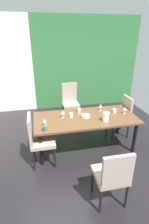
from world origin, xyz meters
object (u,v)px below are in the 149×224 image
object	(u,v)px
pitcher_corner	(106,117)
cup_center	(71,115)
chair_head_near	(113,175)
wine_glass_west	(44,121)
chair_right_far	(122,114)
dining_table	(86,120)
wine_glass_south	(63,113)
cup_near_window	(114,111)
wine_glass_left	(125,109)
chair_left_near	(38,138)
serving_bowl_right	(86,116)
wine_glass_front	(101,106)
cup_near_shelf	(79,110)
cup_north	(45,128)
chair_head_far	(70,100)

from	to	relation	value
pitcher_corner	cup_center	bearing A→B (deg)	153.17
chair_head_near	wine_glass_west	distance (m)	1.53
chair_right_far	dining_table	bearing A→B (deg)	108.57
wine_glass_south	cup_near_window	distance (m)	1.13
wine_glass_left	wine_glass_south	distance (m)	1.33
chair_left_near	serving_bowl_right	distance (m)	1.06
cup_center	chair_left_near	bearing A→B (deg)	-150.38
chair_head_near	cup_center	xyz separation A→B (m)	(-0.28, 1.51, 0.23)
cup_near_window	wine_glass_west	bearing A→B (deg)	-169.52
wine_glass_front	cup_near_shelf	bearing A→B (deg)	177.69
chair_head_near	wine_glass_south	bearing A→B (deg)	106.18
wine_glass_west	wine_glass_left	xyz separation A→B (m)	(1.71, 0.19, 0.00)
wine_glass_west	cup_near_window	size ratio (longest dim) A/B	1.76
cup_near_window	chair_head_near	bearing A→B (deg)	-114.02
chair_left_near	wine_glass_left	size ratio (longest dim) A/B	7.07
cup_center	pitcher_corner	bearing A→B (deg)	-26.83
wine_glass_west	dining_table	bearing A→B (deg)	12.51
cup_north	chair_head_near	bearing A→B (deg)	-51.99
chair_right_far	cup_center	xyz separation A→B (m)	(-1.27, -0.27, 0.23)
serving_bowl_right	chair_head_far	bearing A→B (deg)	91.95
chair_head_far	cup_near_shelf	world-z (taller)	chair_head_far
chair_right_far	chair_head_far	world-z (taller)	chair_head_far
chair_head_far	chair_left_near	world-z (taller)	chair_head_far
chair_head_near	cup_north	distance (m)	1.38
chair_right_far	cup_north	bearing A→B (deg)	110.94
pitcher_corner	wine_glass_west	bearing A→B (deg)	176.77
cup_near_shelf	pitcher_corner	xyz separation A→B (m)	(0.41, -0.53, 0.05)
dining_table	wine_glass_front	world-z (taller)	wine_glass_front
cup_center	wine_glass_west	bearing A→B (deg)	-155.44
cup_center	pitcher_corner	world-z (taller)	pitcher_corner
wine_glass_front	wine_glass_west	bearing A→B (deg)	-160.60
chair_left_near	cup_near_window	bearing A→B (deg)	104.32
chair_right_far	wine_glass_west	world-z (taller)	chair_right_far
chair_left_near	cup_north	distance (m)	0.25
serving_bowl_right	dining_table	bearing A→B (deg)	-100.25
dining_table	chair_head_near	size ratio (longest dim) A/B	2.19
cup_center	chair_head_near	bearing A→B (deg)	-79.54
chair_right_far	wine_glass_south	bearing A→B (deg)	99.53
wine_glass_left	dining_table	bearing A→B (deg)	-179.51
wine_glass_front	dining_table	bearing A→B (deg)	-148.19
chair_right_far	wine_glass_front	bearing A→B (deg)	97.57
cup_center	wine_glass_front	bearing A→B (deg)	15.12
cup_near_window	chair_right_far	bearing A→B (deg)	37.39
chair_head_far	chair_left_near	xyz separation A→B (m)	(-0.94, -1.78, -0.01)
chair_head_near	cup_near_shelf	size ratio (longest dim) A/B	11.31
chair_head_near	cup_center	world-z (taller)	chair_head_near
wine_glass_front	cup_north	world-z (taller)	wine_glass_front
chair_left_near	dining_table	bearing A→B (deg)	108.51
wine_glass_left	cup_near_window	size ratio (longest dim) A/B	1.72
chair_head_near	cup_north	bearing A→B (deg)	128.01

